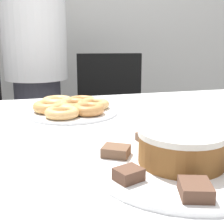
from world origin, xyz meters
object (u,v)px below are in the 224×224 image
(plate_donuts, at_px, (72,112))
(frosted_cake, at_px, (182,146))
(office_chair_right, at_px, (112,135))
(plate_cake, at_px, (181,165))
(person_standing, at_px, (36,68))

(plate_donuts, height_order, frosted_cake, frosted_cake)
(office_chair_right, relative_size, plate_cake, 2.40)
(person_standing, relative_size, plate_donuts, 4.91)
(office_chair_right, bearing_deg, plate_donuts, -107.14)
(person_standing, bearing_deg, plate_donuts, -82.78)
(frosted_cake, bearing_deg, plate_cake, 0.00)
(person_standing, bearing_deg, office_chair_right, -12.56)
(plate_cake, height_order, frosted_cake, frosted_cake)
(person_standing, distance_m, frosted_cake, 1.29)
(plate_cake, bearing_deg, frosted_cake, 180.00)
(person_standing, height_order, plate_cake, person_standing)
(plate_donuts, bearing_deg, person_standing, 97.22)
(office_chair_right, xyz_separation_m, plate_donuts, (-0.32, -0.66, 0.32))
(plate_cake, xyz_separation_m, frosted_cake, (-0.00, 0.00, 0.04))
(plate_cake, bearing_deg, office_chair_right, 81.94)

